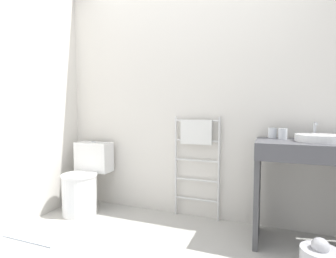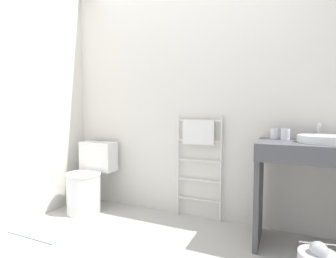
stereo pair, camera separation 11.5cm
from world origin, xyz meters
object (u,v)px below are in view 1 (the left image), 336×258
object	(u,v)px
toilet	(84,181)
cup_near_wall	(272,133)
cup_near_edge	(283,134)
towel_radiator	(196,146)
sink_basin	(318,138)

from	to	relation	value
toilet	cup_near_wall	size ratio (longest dim) A/B	8.26
toilet	cup_near_edge	distance (m)	2.08
toilet	cup_near_wall	bearing A→B (deg)	5.84
toilet	cup_near_edge	bearing A→B (deg)	4.05
towel_radiator	cup_near_wall	size ratio (longest dim) A/B	11.46
cup_near_wall	cup_near_edge	distance (m)	0.10
towel_radiator	toilet	bearing A→B (deg)	-167.59
cup_near_wall	sink_basin	bearing A→B (deg)	-24.65
toilet	sink_basin	size ratio (longest dim) A/B	2.23
towel_radiator	cup_near_wall	bearing A→B (deg)	-5.43
cup_near_wall	cup_near_edge	size ratio (longest dim) A/B	1.00
toilet	sink_basin	world-z (taller)	sink_basin
sink_basin	cup_near_edge	xyz separation A→B (m)	(-0.25, 0.10, 0.02)
toilet	cup_near_edge	size ratio (longest dim) A/B	8.27
cup_near_wall	towel_radiator	bearing A→B (deg)	174.57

